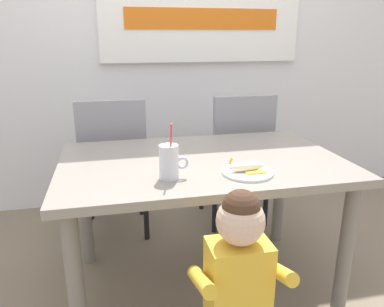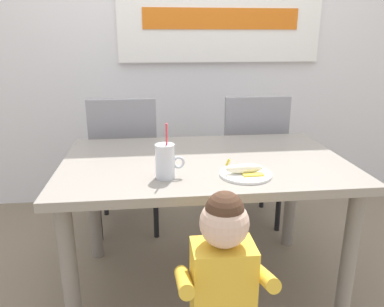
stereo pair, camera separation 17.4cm
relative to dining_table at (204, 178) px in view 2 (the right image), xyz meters
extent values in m
plane|color=#7A6B56|center=(0.00, 0.00, -0.64)|extent=(24.00, 24.00, 0.00)
cube|color=silver|center=(0.00, 1.28, 0.81)|extent=(6.40, 0.12, 2.90)
cube|color=white|center=(0.30, 1.20, 0.81)|extent=(1.56, 0.04, 0.64)
cube|color=orange|center=(0.30, 1.18, 0.81)|extent=(1.19, 0.01, 0.15)
cube|color=gray|center=(0.00, 0.00, 0.08)|extent=(1.40, 0.88, 0.04)
cylinder|color=slate|center=(-0.62, -0.36, -0.29)|extent=(0.07, 0.07, 0.70)
cylinder|color=slate|center=(0.62, -0.36, -0.29)|extent=(0.07, 0.07, 0.70)
cylinder|color=slate|center=(-0.62, 0.36, -0.29)|extent=(0.07, 0.07, 0.70)
cylinder|color=slate|center=(0.62, 0.36, -0.29)|extent=(0.07, 0.07, 0.70)
cube|color=gray|center=(-0.43, 0.74, -0.19)|extent=(0.44, 0.44, 0.06)
cube|color=gray|center=(-0.43, 0.54, 0.08)|extent=(0.42, 0.05, 0.48)
cylinder|color=black|center=(-0.24, 0.93, -0.43)|extent=(0.04, 0.04, 0.42)
cylinder|color=black|center=(-0.62, 0.93, -0.43)|extent=(0.04, 0.04, 0.42)
cylinder|color=black|center=(-0.24, 0.55, -0.43)|extent=(0.04, 0.04, 0.42)
cylinder|color=black|center=(-0.62, 0.55, -0.43)|extent=(0.04, 0.04, 0.42)
cube|color=gray|center=(0.42, 0.73, -0.19)|extent=(0.44, 0.44, 0.06)
cube|color=gray|center=(0.42, 0.53, 0.08)|extent=(0.42, 0.05, 0.48)
cylinder|color=black|center=(0.61, 0.92, -0.43)|extent=(0.04, 0.04, 0.42)
cylinder|color=black|center=(0.23, 0.92, -0.43)|extent=(0.04, 0.04, 0.42)
cylinder|color=black|center=(0.61, 0.54, -0.43)|extent=(0.04, 0.04, 0.42)
cylinder|color=black|center=(0.23, 0.54, -0.43)|extent=(0.04, 0.04, 0.42)
cube|color=gold|center=(-0.03, -0.64, -0.15)|extent=(0.22, 0.15, 0.30)
sphere|color=beige|center=(-0.03, -0.64, 0.09)|extent=(0.17, 0.17, 0.17)
sphere|color=#472D1E|center=(-0.03, -0.64, 0.13)|extent=(0.13, 0.13, 0.13)
cylinder|color=gold|center=(-0.17, -0.66, -0.12)|extent=(0.05, 0.24, 0.13)
cylinder|color=gold|center=(0.11, -0.66, -0.12)|extent=(0.05, 0.24, 0.13)
cylinder|color=silver|center=(-0.20, -0.23, 0.18)|extent=(0.08, 0.08, 0.15)
cylinder|color=beige|center=(-0.20, -0.23, 0.15)|extent=(0.07, 0.07, 0.08)
torus|color=silver|center=(-0.15, -0.23, 0.17)|extent=(0.06, 0.01, 0.06)
cylinder|color=#E5333F|center=(-0.20, -0.24, 0.24)|extent=(0.01, 0.06, 0.21)
cylinder|color=white|center=(0.15, -0.25, 0.11)|extent=(0.23, 0.23, 0.01)
ellipsoid|color=#F4EAC6|center=(0.14, -0.25, 0.13)|extent=(0.17, 0.05, 0.04)
cube|color=yellow|center=(0.17, -0.28, 0.12)|extent=(0.09, 0.04, 0.01)
cube|color=yellow|center=(0.16, -0.21, 0.12)|extent=(0.09, 0.04, 0.01)
cylinder|color=yellow|center=(0.07, -0.25, 0.17)|extent=(0.02, 0.01, 0.03)
camera|label=1|loc=(-0.43, -1.71, 0.69)|focal=34.72mm
camera|label=2|loc=(-0.26, -1.74, 0.69)|focal=34.72mm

